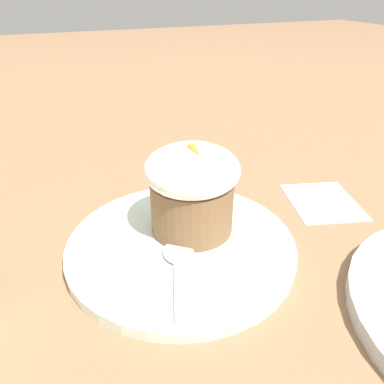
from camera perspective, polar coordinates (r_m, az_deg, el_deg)
The scene contains 5 objects.
ground_plane at distance 0.40m, azimuth -1.65°, elevation -8.76°, with size 4.00×4.00×0.00m, color #846042.
dessert_plate at distance 0.40m, azimuth -1.66°, elevation -8.11°, with size 0.24×0.24×0.01m.
carrot_cake at distance 0.39m, azimuth 0.00°, elevation 0.71°, with size 0.10×0.10×0.10m.
spoon at distance 0.37m, azimuth -2.04°, elevation -10.35°, with size 0.11×0.05×0.01m.
paper_napkin at distance 0.51m, azimuth 19.30°, elevation -1.35°, with size 0.12×0.11×0.00m.
Camera 1 is at (0.30, -0.11, 0.25)m, focal length 35.00 mm.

